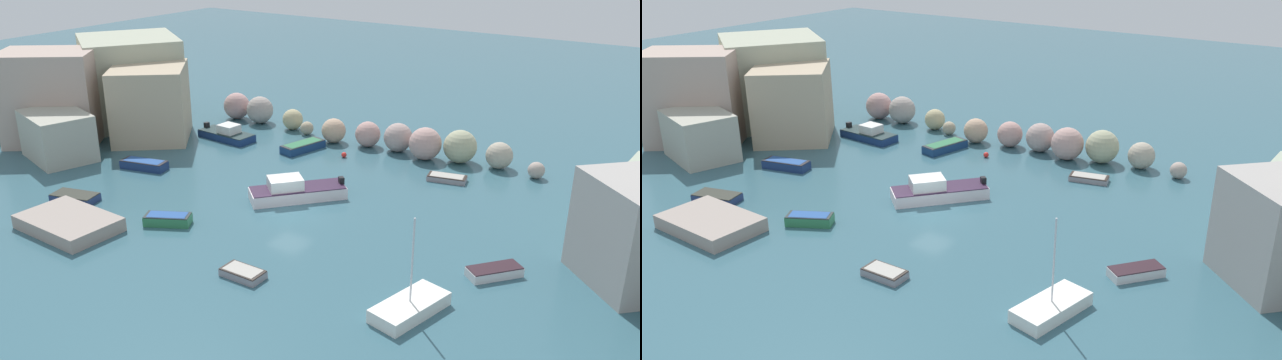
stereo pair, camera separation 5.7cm
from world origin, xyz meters
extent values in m
plane|color=#36606E|center=(0.00, 0.00, 0.00)|extent=(160.00, 160.00, 0.00)
cube|color=tan|center=(-19.83, 6.31, 3.29)|extent=(9.29, 9.38, 6.59)
cube|color=#A5B087|center=(-34.54, 8.82, 1.75)|extent=(9.74, 9.54, 3.50)
cube|color=#B69E90|center=(-26.47, 0.99, 4.05)|extent=(9.68, 9.20, 8.10)
cube|color=#ADA398|center=(-35.29, 9.41, 1.38)|extent=(10.45, 10.14, 2.76)
cube|color=#ABAF96|center=(-25.41, 9.20, 4.12)|extent=(12.22, 12.21, 8.25)
cube|color=#BDAF89|center=(-30.49, 7.17, 3.16)|extent=(7.52, 8.64, 6.33)
cube|color=#A7A69F|center=(-34.67, 0.66, 1.44)|extent=(7.65, 8.51, 2.87)
cube|color=#B3A795|center=(-33.12, 1.58, 2.18)|extent=(7.53, 7.90, 4.35)
cube|color=#ACAA99|center=(-22.29, -1.83, 1.95)|extent=(7.13, 5.91, 3.90)
sphere|color=tan|center=(-17.55, 15.37, 1.30)|extent=(2.60, 2.60, 2.60)
sphere|color=#A59890|center=(-14.68, 15.45, 1.31)|extent=(2.61, 2.61, 2.61)
sphere|color=tan|center=(-10.75, 15.47, 0.97)|extent=(1.95, 1.95, 1.95)
sphere|color=tan|center=(-8.72, 14.88, 0.61)|extent=(1.23, 1.23, 1.23)
sphere|color=tan|center=(-5.43, 14.31, 1.09)|extent=(2.18, 2.18, 2.18)
sphere|color=tan|center=(-2.33, 15.00, 1.11)|extent=(2.23, 2.23, 2.23)
sphere|color=#AC948E|center=(0.47, 15.32, 1.23)|extent=(2.47, 2.47, 2.47)
sphere|color=tan|center=(3.28, 14.71, 1.36)|extent=(2.71, 2.71, 2.71)
sphere|color=#A9AA86|center=(5.99, 15.58, 1.36)|extent=(2.73, 2.73, 2.73)
sphere|color=#AFA28E|center=(9.15, 16.02, 1.08)|extent=(2.16, 2.16, 2.16)
sphere|color=#AC998D|center=(12.31, 15.50, 0.65)|extent=(1.29, 1.29, 1.29)
cube|color=#A09186|center=(-10.14, -10.16, 0.45)|extent=(6.48, 4.30, 0.91)
sphere|color=red|center=(-2.55, 11.38, 0.23)|extent=(0.45, 0.45, 0.45)
cube|color=silver|center=(14.83, -0.85, 0.26)|extent=(2.90, 3.14, 0.52)
cube|color=#2C1A21|center=(14.83, -0.85, 0.55)|extent=(2.84, 3.08, 0.06)
cube|color=white|center=(12.55, -6.88, 0.37)|extent=(2.87, 4.74, 0.74)
cylinder|color=silver|center=(12.55, -6.88, 3.05)|extent=(0.10, 0.10, 4.62)
cube|color=silver|center=(-0.73, 2.08, 0.41)|extent=(6.15, 6.56, 0.82)
cube|color=#2D1A32|center=(-0.73, 2.08, 0.85)|extent=(6.03, 6.43, 0.06)
cube|color=silver|center=(-1.32, 1.41, 1.26)|extent=(2.90, 2.96, 0.89)
cube|color=black|center=(1.42, 4.52, 1.07)|extent=(0.57, 0.56, 0.50)
cube|color=#307B4B|center=(-5.38, -6.10, 0.31)|extent=(3.22, 2.48, 0.62)
cube|color=#1E2728|center=(-5.38, -6.10, 0.65)|extent=(3.16, 2.43, 0.06)
cube|color=#234C93|center=(-5.38, -6.10, 0.66)|extent=(2.74, 2.11, 0.08)
cube|color=navy|center=(-6.45, 10.95, 0.32)|extent=(2.38, 4.30, 0.63)
cube|color=#2A2D31|center=(-6.45, 10.95, 0.66)|extent=(2.33, 4.21, 0.06)
cube|color=#2D7047|center=(-6.45, 10.95, 0.67)|extent=(2.02, 3.65, 0.08)
cube|color=gray|center=(6.81, 11.18, 0.19)|extent=(3.13, 1.86, 0.37)
cube|color=#2D241F|center=(6.81, 11.18, 0.40)|extent=(3.07, 1.82, 0.06)
cube|color=#ADA89E|center=(6.81, 11.18, 0.41)|extent=(2.66, 1.58, 0.08)
cube|color=navy|center=(-14.03, 9.70, 0.31)|extent=(5.47, 2.41, 0.63)
cube|color=#1B2E30|center=(-14.03, 9.70, 0.66)|extent=(5.36, 2.36, 0.06)
cube|color=silver|center=(-13.69, 9.68, 1.03)|extent=(1.76, 1.63, 0.81)
cube|color=black|center=(-16.55, 9.86, 0.88)|extent=(0.39, 0.46, 0.50)
cube|color=gray|center=(3.11, -8.68, 0.20)|extent=(2.49, 1.33, 0.40)
cube|color=#2C241F|center=(3.11, -8.68, 0.43)|extent=(2.44, 1.30, 0.06)
cube|color=#ADA89E|center=(3.11, -8.68, 0.44)|extent=(2.11, 1.13, 0.08)
cube|color=navy|center=(-13.68, -6.98, 0.25)|extent=(3.55, 2.35, 0.51)
cube|color=#262820|center=(-13.68, -6.98, 0.54)|extent=(3.48, 2.31, 0.06)
cube|color=navy|center=(-14.50, 0.25, 0.32)|extent=(3.98, 2.17, 0.63)
cube|color=#222227|center=(-14.50, 0.25, 0.66)|extent=(3.90, 2.13, 0.06)
cube|color=#234C93|center=(-14.50, 0.25, 0.67)|extent=(3.38, 1.84, 0.08)
camera|label=1|loc=(24.52, -33.28, 18.72)|focal=37.02mm
camera|label=2|loc=(24.57, -33.25, 18.72)|focal=37.02mm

